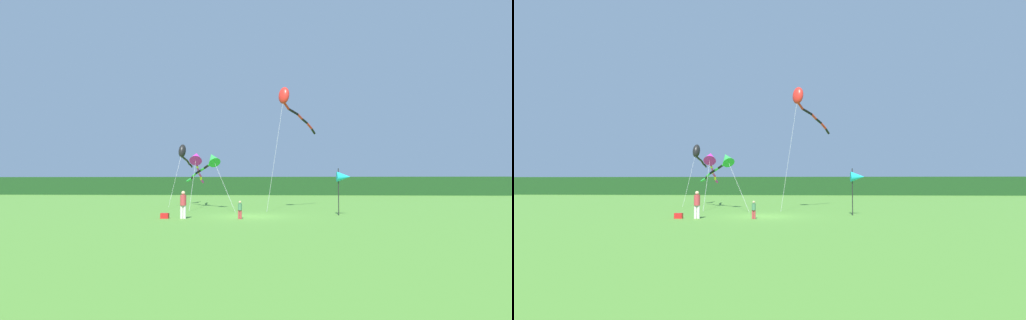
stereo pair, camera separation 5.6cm
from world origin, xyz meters
The scene contains 10 objects.
ground_plane centered at (0.00, 0.00, 0.00)m, with size 120.00×120.00×0.00m, color #4C842D.
distant_treeline centered at (0.00, 45.00, 1.62)m, with size 108.00×2.29×3.23m, color #193D19.
person_adult centered at (-3.91, -1.93, 0.93)m, with size 0.37×0.37×1.67m.
person_child centered at (-0.46, -1.88, 0.61)m, with size 0.24×0.24×1.08m.
cooler_box centered at (-5.04, -1.93, 0.17)m, with size 0.48×0.32×0.33m, color red.
banner_flag_pole centered at (6.18, 1.09, 2.55)m, with size 0.90×0.70×3.14m.
kite_magenta centered at (-5.57, 9.42, 4.23)m, with size 1.48×11.64×5.24m.
kite_green centered at (-4.01, 7.55, 4.01)m, with size 5.81×8.84×4.96m.
kite_red centered at (2.61, 6.71, 8.88)m, with size 4.35×7.52×9.99m.
kite_black centered at (-7.73, 13.05, 5.15)m, with size 0.83×7.12×6.11m.
Camera 1 is at (2.04, -25.62, 2.16)m, focal length 27.72 mm.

